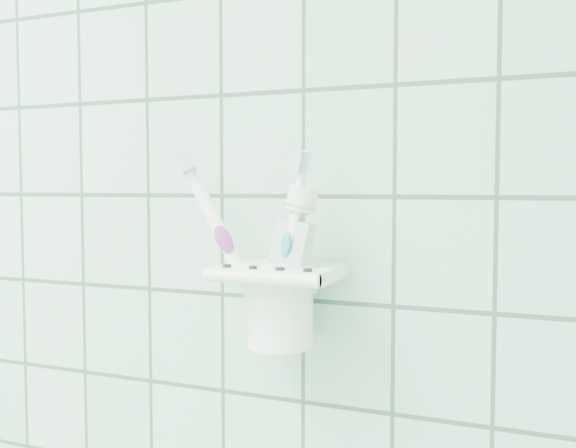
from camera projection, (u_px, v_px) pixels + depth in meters
The scene contains 6 objects.
holder_bracket at pixel (280, 274), 0.62m from camera, with size 0.11×0.10×0.03m.
cup at pixel (280, 300), 0.62m from camera, with size 0.07×0.07×0.08m.
toothbrush_pink at pixel (272, 229), 0.61m from camera, with size 0.10×0.03×0.21m.
toothbrush_blue at pixel (269, 239), 0.63m from camera, with size 0.04×0.08×0.18m.
toothbrush_orange at pixel (273, 244), 0.61m from camera, with size 0.04×0.02×0.18m.
toothpaste_tube at pixel (271, 250), 0.61m from camera, with size 0.06×0.04×0.16m.
Camera 1 is at (0.90, 0.59, 1.37)m, focal length 40.00 mm.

